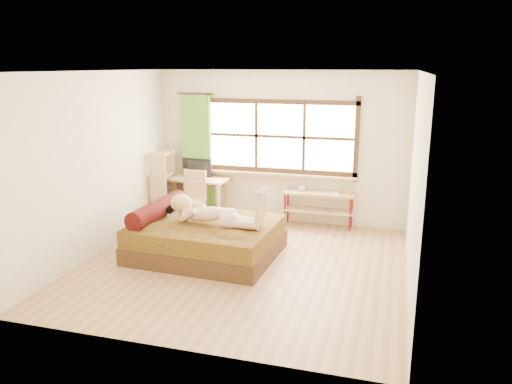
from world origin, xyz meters
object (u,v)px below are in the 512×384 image
(woman, at_px, (214,204))
(bookshelf, at_px, (163,185))
(pipe_shelf, at_px, (319,201))
(kitten, at_px, (165,209))
(chair, at_px, (193,195))
(bed, at_px, (203,237))
(desk, at_px, (195,183))

(woman, height_order, bookshelf, bookshelf)
(woman, distance_m, pipe_shelf, 2.29)
(kitten, bearing_deg, chair, 96.10)
(woman, bearing_deg, chair, 126.89)
(chair, bearing_deg, kitten, -83.12)
(bed, bearing_deg, kitten, 174.81)
(pipe_shelf, distance_m, bookshelf, 2.86)
(desk, height_order, pipe_shelf, desk)
(woman, xyz_separation_m, chair, (-0.94, 1.40, -0.28))
(pipe_shelf, relative_size, bookshelf, 0.99)
(woman, relative_size, kitten, 4.67)
(woman, distance_m, bookshelf, 2.24)
(kitten, distance_m, desk, 1.62)
(woman, bearing_deg, bed, 168.38)
(pipe_shelf, xyz_separation_m, bookshelf, (-2.84, -0.31, 0.19))
(bed, relative_size, chair, 2.21)
(pipe_shelf, bearing_deg, kitten, -141.11)
(woman, bearing_deg, pipe_shelf, 59.46)
(woman, distance_m, chair, 1.71)
(woman, relative_size, bookshelf, 1.14)
(desk, distance_m, pipe_shelf, 2.30)
(bed, relative_size, pipe_shelf, 1.71)
(desk, relative_size, pipe_shelf, 1.02)
(bookshelf, bearing_deg, desk, 13.04)
(kitten, height_order, desk, desk)
(desk, bearing_deg, chair, -69.79)
(kitten, relative_size, bookshelf, 0.24)
(chair, relative_size, bookshelf, 0.77)
(woman, height_order, chair, woman)
(woman, height_order, kitten, woman)
(kitten, xyz_separation_m, bookshelf, (-0.72, 1.41, 0.01))
(bed, height_order, kitten, bed)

